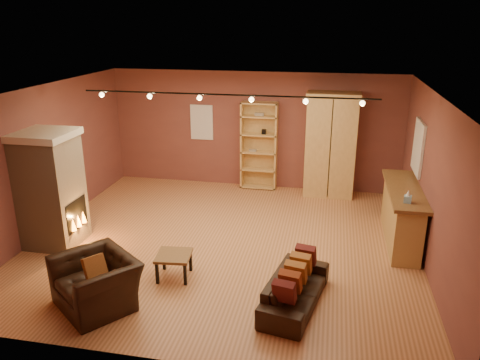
% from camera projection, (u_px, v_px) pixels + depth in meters
% --- Properties ---
extents(floor, '(7.00, 7.00, 0.00)m').
position_uv_depth(floor, '(224.00, 242.00, 8.73)').
color(floor, '#A4633A').
rests_on(floor, ground).
extents(ceiling, '(7.00, 7.00, 0.00)m').
position_uv_depth(ceiling, '(222.00, 92.00, 7.82)').
color(ceiling, brown).
rests_on(ceiling, back_wall).
extents(back_wall, '(7.00, 0.02, 2.80)m').
position_uv_depth(back_wall, '(254.00, 130.00, 11.29)').
color(back_wall, brown).
rests_on(back_wall, floor).
extents(left_wall, '(0.02, 6.50, 2.80)m').
position_uv_depth(left_wall, '(45.00, 160.00, 8.92)').
color(left_wall, brown).
rests_on(left_wall, floor).
extents(right_wall, '(0.02, 6.50, 2.80)m').
position_uv_depth(right_wall, '(432.00, 184.00, 7.63)').
color(right_wall, brown).
rests_on(right_wall, floor).
extents(fireplace, '(1.01, 0.98, 2.12)m').
position_uv_depth(fireplace, '(51.00, 189.00, 8.39)').
color(fireplace, tan).
rests_on(fireplace, floor).
extents(back_window, '(0.56, 0.04, 0.86)m').
position_uv_depth(back_window, '(202.00, 122.00, 11.46)').
color(back_window, silver).
rests_on(back_window, back_wall).
extents(bookcase, '(0.87, 0.34, 2.12)m').
position_uv_depth(bookcase, '(259.00, 145.00, 11.26)').
color(bookcase, '#DCB06B').
rests_on(bookcase, floor).
extents(armoire, '(1.19, 0.67, 2.42)m').
position_uv_depth(armoire, '(331.00, 145.00, 10.72)').
color(armoire, '#DCB06B').
rests_on(armoire, floor).
extents(bar_counter, '(0.59, 2.21, 1.06)m').
position_uv_depth(bar_counter, '(401.00, 215.00, 8.61)').
color(bar_counter, tan).
rests_on(bar_counter, floor).
extents(tissue_box, '(0.13, 0.13, 0.22)m').
position_uv_depth(tissue_box, '(408.00, 197.00, 7.76)').
color(tissue_box, '#86B9D7').
rests_on(tissue_box, bar_counter).
extents(right_window, '(0.05, 0.90, 1.00)m').
position_uv_depth(right_window, '(418.00, 147.00, 8.85)').
color(right_window, silver).
rests_on(right_window, right_wall).
extents(loveseat, '(0.79, 1.70, 0.71)m').
position_uv_depth(loveseat, '(295.00, 284.00, 6.74)').
color(loveseat, black).
rests_on(loveseat, floor).
extents(armchair, '(1.35, 1.28, 0.99)m').
position_uv_depth(armchair, '(96.00, 275.00, 6.68)').
color(armchair, black).
rests_on(armchair, floor).
extents(coffee_table, '(0.59, 0.59, 0.41)m').
position_uv_depth(coffee_table, '(174.00, 258.00, 7.46)').
color(coffee_table, brown).
rests_on(coffee_table, floor).
extents(track_rail, '(5.20, 0.09, 0.13)m').
position_uv_depth(track_rail, '(225.00, 97.00, 8.04)').
color(track_rail, black).
rests_on(track_rail, ceiling).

